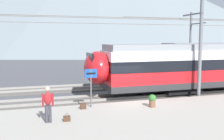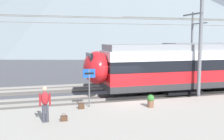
# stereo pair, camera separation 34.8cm
# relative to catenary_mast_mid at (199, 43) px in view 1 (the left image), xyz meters

# --- Properties ---
(ground_plane) EXTENTS (400.00, 400.00, 0.00)m
(ground_plane) POSITION_rel_catenary_mast_mid_xyz_m (-5.23, 0.42, -3.95)
(ground_plane) COLOR #4C4C51
(platform_slab) EXTENTS (120.00, 8.36, 0.38)m
(platform_slab) POSITION_rel_catenary_mast_mid_xyz_m (-5.23, -4.59, -3.75)
(platform_slab) COLOR #A39E93
(platform_slab) RESTS_ON ground
(track_near) EXTENTS (120.00, 3.00, 0.28)m
(track_near) POSITION_rel_catenary_mast_mid_xyz_m (-5.23, 1.91, -3.88)
(track_near) COLOR #5B5651
(track_near) RESTS_ON ground
(track_far) EXTENTS (120.00, 3.00, 0.28)m
(track_far) POSITION_rel_catenary_mast_mid_xyz_m (-5.23, 6.56, -3.88)
(track_far) COLOR #5B5651
(track_far) RESTS_ON ground
(catenary_mast_mid) EXTENTS (45.39, 2.38, 7.46)m
(catenary_mast_mid) POSITION_rel_catenary_mast_mid_xyz_m (0.00, 0.00, 0.00)
(catenary_mast_mid) COLOR slate
(catenary_mast_mid) RESTS_ON ground
(catenary_mast_far_side) EXTENTS (45.39, 2.65, 7.03)m
(catenary_mast_far_side) POSITION_rel_catenary_mast_mid_xyz_m (5.23, 8.71, -0.18)
(catenary_mast_far_side) COLOR slate
(catenary_mast_far_side) RESTS_ON ground
(platform_sign) EXTENTS (0.70, 0.08, 2.18)m
(platform_sign) POSITION_rel_catenary_mast_mid_xyz_m (-7.74, -1.08, -1.97)
(platform_sign) COLOR #59595B
(platform_sign) RESTS_ON platform_slab
(passenger_walking) EXTENTS (0.53, 0.22, 1.69)m
(passenger_walking) POSITION_rel_catenary_mast_mid_xyz_m (-10.21, -3.22, -2.62)
(passenger_walking) COLOR #383842
(passenger_walking) RESTS_ON platform_slab
(handbag_beside_passenger) EXTENTS (0.32, 0.18, 0.38)m
(handbag_beside_passenger) POSITION_rel_catenary_mast_mid_xyz_m (-9.37, -3.27, -3.43)
(handbag_beside_passenger) COLOR #472D1E
(handbag_beside_passenger) RESTS_ON platform_slab
(handbag_near_sign) EXTENTS (0.32, 0.18, 0.44)m
(handbag_near_sign) POSITION_rel_catenary_mast_mid_xyz_m (-8.25, -1.38, -3.40)
(handbag_near_sign) COLOR #472D1E
(handbag_near_sign) RESTS_ON platform_slab
(potted_plant_platform_edge) EXTENTS (0.42, 0.42, 0.73)m
(potted_plant_platform_edge) POSITION_rel_catenary_mast_mid_xyz_m (-4.42, -2.10, -3.16)
(potted_plant_platform_edge) COLOR brown
(potted_plant_platform_edge) RESTS_ON platform_slab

